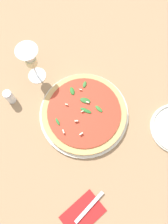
{
  "coord_description": "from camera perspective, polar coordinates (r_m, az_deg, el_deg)",
  "views": [
    {
      "loc": [
        0.09,
        0.26,
        0.8
      ],
      "look_at": [
        -0.01,
        0.03,
        0.03
      ],
      "focal_mm": 35.0,
      "sensor_mm": 36.0,
      "label": 1
    }
  ],
  "objects": [
    {
      "name": "ground_plane",
      "position": [
        0.84,
        -1.05,
        0.79
      ],
      "size": [
        6.0,
        6.0,
        0.0
      ],
      "primitive_type": "plane",
      "color": "#9E7A56"
    },
    {
      "name": "pizza_arugula_main",
      "position": [
        0.82,
        -0.0,
        -0.27
      ],
      "size": [
        0.34,
        0.34,
        0.05
      ],
      "color": "silver",
      "rests_on": "ground_plane"
    },
    {
      "name": "wine_glass",
      "position": [
        0.81,
        -13.96,
        13.39
      ],
      "size": [
        0.08,
        0.08,
        0.18
      ],
      "color": "white",
      "rests_on": "ground_plane"
    },
    {
      "name": "napkin",
      "position": [
        0.8,
        -0.32,
        -25.09
      ],
      "size": [
        0.16,
        0.13,
        0.01
      ],
      "rotation": [
        0.0,
        0.0,
        0.32
      ],
      "color": "#B21E1E",
      "rests_on": "ground_plane"
    },
    {
      "name": "fork",
      "position": [
        0.8,
        -0.76,
        -25.54
      ],
      "size": [
        0.2,
        0.1,
        0.0
      ],
      "rotation": [
        0.0,
        0.0,
        0.41
      ],
      "color": "silver",
      "rests_on": "ground_plane"
    },
    {
      "name": "shaker_pepper",
      "position": [
        0.87,
        -18.86,
        3.76
      ],
      "size": [
        0.03,
        0.03,
        0.07
      ],
      "color": "silver",
      "rests_on": "ground_plane"
    }
  ]
}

